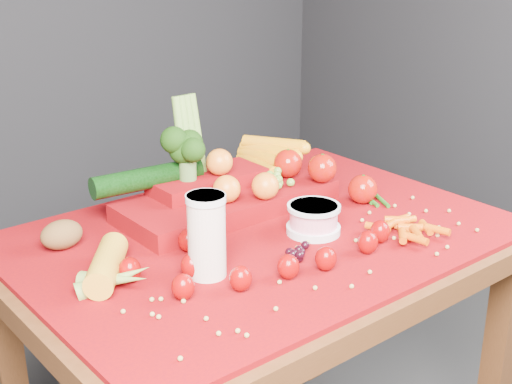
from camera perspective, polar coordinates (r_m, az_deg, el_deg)
table at (r=1.62m, az=0.45°, el=-6.67°), size 1.10×0.80×0.75m
red_cloth at (r=1.57m, az=0.46°, el=-3.41°), size 1.05×0.75×0.01m
milk_glass at (r=1.35m, az=-3.97°, el=-3.28°), size 0.08×0.08×0.17m
yogurt_bowl at (r=1.56m, az=4.63°, el=-2.09°), size 0.12×0.12×0.06m
strawberry_scatter at (r=1.39m, az=0.14°, el=-5.30°), size 0.54×0.28×0.05m
dark_grape_cluster at (r=1.45m, az=3.67°, el=-4.78°), size 0.06×0.05×0.03m
soybean_scatter at (r=1.43m, az=5.59°, el=-5.54°), size 0.84×0.24×0.01m
corn_ear at (r=1.36m, az=-11.48°, el=-6.55°), size 0.25×0.26×0.06m
potato at (r=1.53m, az=-15.29°, el=-3.31°), size 0.09×0.07×0.06m
baby_carrot_pile at (r=1.57m, az=11.92°, el=-2.99°), size 0.17×0.17×0.03m
green_bean_pile at (r=1.77m, az=8.83°, el=-0.41°), size 0.14×0.12×0.01m
produce_mound at (r=1.69m, az=-1.98°, el=0.63°), size 0.61×0.36×0.27m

